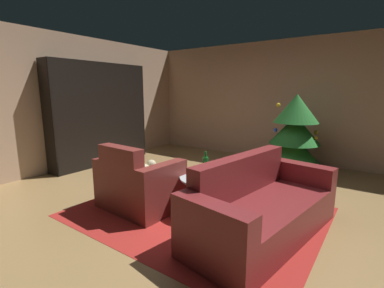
{
  "coord_description": "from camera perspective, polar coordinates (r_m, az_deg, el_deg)",
  "views": [
    {
      "loc": [
        1.98,
        -2.93,
        1.52
      ],
      "look_at": [
        -0.15,
        0.07,
        0.8
      ],
      "focal_mm": 25.63,
      "sensor_mm": 36.0,
      "label": 1
    }
  ],
  "objects": [
    {
      "name": "armchair_red",
      "position": [
        3.68,
        -11.14,
        -8.44
      ],
      "size": [
        1.03,
        0.79,
        0.86
      ],
      "color": "maroon",
      "rests_on": "ground"
    },
    {
      "name": "couch_red",
      "position": [
        3.09,
        14.13,
        -12.91
      ],
      "size": [
        1.09,
        2.02,
        0.82
      ],
      "color": "maroon",
      "rests_on": "ground"
    },
    {
      "name": "bookshelf_unit",
      "position": [
        6.07,
        -17.51,
        5.77
      ],
      "size": [
        0.35,
        2.19,
        2.08
      ],
      "color": "black",
      "rests_on": "ground"
    },
    {
      "name": "bottle_on_table",
      "position": [
        3.59,
        2.84,
        -4.22
      ],
      "size": [
        0.08,
        0.08,
        0.28
      ],
      "color": "#14581F",
      "rests_on": "coffee_table"
    },
    {
      "name": "book_stack_on_table",
      "position": [
        3.41,
        2.91,
        -5.95
      ],
      "size": [
        0.19,
        0.17,
        0.13
      ],
      "color": "gray",
      "rests_on": "coffee_table"
    },
    {
      "name": "area_rug",
      "position": [
        3.6,
        1.17,
        -13.94
      ],
      "size": [
        2.9,
        2.32,
        0.01
      ],
      "primitive_type": "cube",
      "color": "#A42520",
      "rests_on": "ground"
    },
    {
      "name": "coffee_table",
      "position": [
        3.45,
        3.41,
        -7.55
      ],
      "size": [
        0.72,
        0.72,
        0.46
      ],
      "color": "black",
      "rests_on": "ground"
    },
    {
      "name": "decorated_tree",
      "position": [
        5.38,
        20.6,
        2.17
      ],
      "size": [
        1.01,
        1.01,
        1.47
      ],
      "color": "brown",
      "rests_on": "ground"
    },
    {
      "name": "wall_left",
      "position": [
        5.87,
        -24.96,
        7.78
      ],
      "size": [
        0.06,
        6.27,
        2.58
      ],
      "primitive_type": "cube",
      "color": "tan",
      "rests_on": "ground"
    },
    {
      "name": "ground_plane",
      "position": [
        3.85,
        1.16,
        -12.26
      ],
      "size": [
        7.38,
        7.38,
        0.0
      ],
      "primitive_type": "plane",
      "color": "olive"
    },
    {
      "name": "wall_back",
      "position": [
        6.35,
        17.34,
        8.47
      ],
      "size": [
        6.26,
        0.06,
        2.58
      ],
      "primitive_type": "cube",
      "color": "tan",
      "rests_on": "ground"
    }
  ]
}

